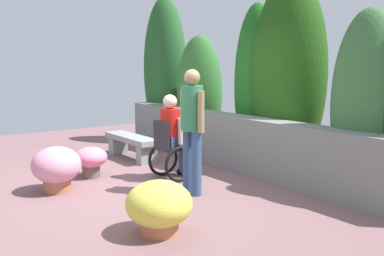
# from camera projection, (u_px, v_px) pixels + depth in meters

# --- Properties ---
(ground_plane) EXTENTS (12.34, 12.34, 0.00)m
(ground_plane) POSITION_uv_depth(u_px,v_px,m) (146.00, 188.00, 6.33)
(ground_plane) COLOR #7B585B
(stone_retaining_wall) EXTENTS (6.36, 0.42, 0.93)m
(stone_retaining_wall) POSITION_uv_depth(u_px,v_px,m) (238.00, 143.00, 7.32)
(stone_retaining_wall) COLOR slate
(stone_retaining_wall) RESTS_ON ground
(hedge_backdrop) EXTENTS (7.03, 1.08, 3.29)m
(hedge_backdrop) POSITION_uv_depth(u_px,v_px,m) (265.00, 84.00, 7.52)
(hedge_backdrop) COLOR #235826
(hedge_backdrop) RESTS_ON ground
(stone_bench) EXTENTS (1.48, 0.39, 0.44)m
(stone_bench) POSITION_uv_depth(u_px,v_px,m) (131.00, 143.00, 8.26)
(stone_bench) COLOR gray
(stone_bench) RESTS_ON ground
(person_in_wheelchair) EXTENTS (0.53, 0.66, 1.33)m
(person_in_wheelchair) POSITION_uv_depth(u_px,v_px,m) (173.00, 140.00, 6.77)
(person_in_wheelchair) COLOR black
(person_in_wheelchair) RESTS_ON ground
(person_standing_companion) EXTENTS (0.49, 0.30, 1.72)m
(person_standing_companion) POSITION_uv_depth(u_px,v_px,m) (192.00, 123.00, 5.91)
(person_standing_companion) COLOR #354F79
(person_standing_companion) RESTS_ON ground
(flower_pot_purple_near) EXTENTS (0.69, 0.69, 0.64)m
(flower_pot_purple_near) POSITION_uv_depth(u_px,v_px,m) (56.00, 167.00, 6.11)
(flower_pot_purple_near) COLOR #AB6646
(flower_pot_purple_near) RESTS_ON ground
(flower_pot_terracotta_by_wall) EXTENTS (0.52, 0.52, 0.49)m
(flower_pot_terracotta_by_wall) POSITION_uv_depth(u_px,v_px,m) (91.00, 159.00, 6.89)
(flower_pot_terracotta_by_wall) COLOR #615849
(flower_pot_terracotta_by_wall) RESTS_ON ground
(flower_pot_red_accent) EXTENTS (0.71, 0.71, 0.58)m
(flower_pot_red_accent) POSITION_uv_depth(u_px,v_px,m) (159.00, 207.00, 4.59)
(flower_pot_red_accent) COLOR #B36840
(flower_pot_red_accent) RESTS_ON ground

